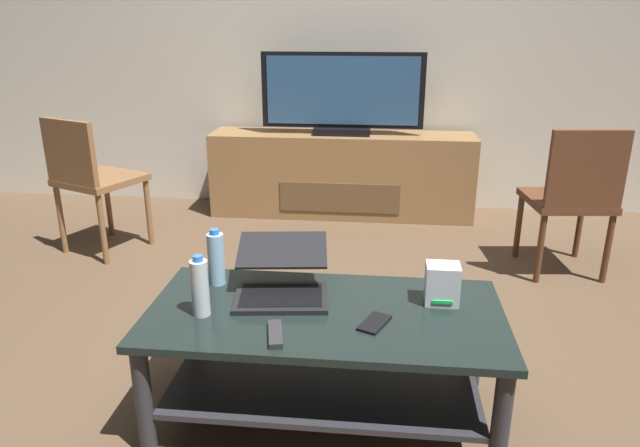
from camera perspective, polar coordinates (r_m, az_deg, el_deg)
The scene contains 13 objects.
ground_plane at distance 2.62m, azimuth -1.43°, elevation -13.55°, with size 7.68×7.68×0.00m, color brown.
back_wall at distance 4.60m, azimuth 2.54°, elevation 19.11°, with size 6.40×0.12×2.80m, color beige.
coffee_table at distance 2.16m, azimuth 0.47°, elevation -11.74°, with size 1.27×0.63×0.45m.
media_cabinet at distance 4.43m, azimuth 2.15°, elevation 4.85°, with size 1.96×0.41×0.62m.
television at distance 4.29m, azimuth 2.23°, elevation 12.46°, with size 1.18×0.20×0.59m.
dining_chair at distance 3.58m, azimuth 23.66°, elevation 2.65°, with size 0.48×0.48×0.88m.
side_chair at distance 3.88m, azimuth -21.67°, elevation 4.39°, with size 0.58×0.58×0.87m.
laptop at distance 2.19m, azimuth -3.78°, elevation -5.32°, with size 0.39×0.43×0.17m.
router_box at distance 2.16m, azimuth 11.93°, elevation -5.83°, with size 0.12×0.10×0.15m.
water_bottle_near at distance 2.28m, azimuth -10.18°, elevation -3.40°, with size 0.07×0.07×0.23m.
water_bottle_far at distance 2.06m, azimuth -11.73°, elevation -6.16°, with size 0.06×0.06×0.22m.
cell_phone at distance 2.01m, azimuth 5.37°, elevation -9.72°, with size 0.07×0.14×0.01m, color black.
tv_remote at distance 1.93m, azimuth -4.42°, elevation -10.80°, with size 0.04×0.16×0.02m, color #2D2D30.
Camera 1 is at (0.30, -2.18, 1.43)m, focal length 32.53 mm.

